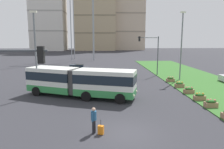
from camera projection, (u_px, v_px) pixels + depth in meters
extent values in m
plane|color=#2D2D33|center=(126.00, 133.00, 13.74)|extent=(260.00, 260.00, 0.00)
cube|color=silver|center=(105.00, 82.00, 21.29)|extent=(6.47, 4.14, 2.55)
cube|color=#338C47|center=(105.00, 91.00, 21.44)|extent=(6.49, 4.16, 0.70)
cube|color=#19232D|center=(105.00, 78.00, 21.22)|extent=(6.52, 4.19, 0.90)
cube|color=silver|center=(53.00, 79.00, 23.14)|extent=(5.77, 4.38, 2.55)
cube|color=#338C47|center=(53.00, 87.00, 23.29)|extent=(5.79, 4.41, 0.70)
cube|color=#19232D|center=(53.00, 75.00, 23.07)|extent=(5.82, 4.44, 0.90)
cylinder|color=#383838|center=(78.00, 81.00, 22.03)|extent=(2.40, 2.40, 2.45)
cylinder|color=black|center=(125.00, 92.00, 22.24)|extent=(1.04, 0.56, 1.00)
cylinder|color=black|center=(120.00, 99.00, 19.86)|extent=(1.04, 0.56, 1.00)
cylinder|color=black|center=(95.00, 90.00, 23.08)|extent=(1.04, 0.56, 1.00)
cylinder|color=black|center=(86.00, 96.00, 20.69)|extent=(1.04, 0.56, 1.00)
cylinder|color=black|center=(51.00, 87.00, 24.96)|extent=(1.03, 0.66, 1.00)
cylinder|color=black|center=(36.00, 91.00, 22.66)|extent=(1.03, 0.66, 1.00)
sphere|color=#F9EFC6|center=(136.00, 91.00, 21.56)|extent=(0.24, 0.24, 0.24)
sphere|color=#F9EFC6|center=(134.00, 96.00, 19.84)|extent=(0.24, 0.24, 0.24)
cube|color=#19234C|center=(78.00, 70.00, 37.70)|extent=(4.41, 1.83, 0.80)
cube|color=black|center=(77.00, 66.00, 37.58)|extent=(2.39, 1.69, 0.60)
cylinder|color=black|center=(87.00, 71.00, 38.68)|extent=(0.64, 0.22, 0.64)
cylinder|color=black|center=(86.00, 72.00, 36.91)|extent=(0.64, 0.22, 0.64)
cylinder|color=black|center=(70.00, 71.00, 38.57)|extent=(0.64, 0.22, 0.64)
cylinder|color=black|center=(69.00, 72.00, 36.80)|extent=(0.64, 0.22, 0.64)
cylinder|color=black|center=(222.00, 79.00, 30.90)|extent=(0.65, 0.24, 0.64)
cylinder|color=black|center=(94.00, 126.00, 13.76)|extent=(0.16, 0.16, 0.90)
cylinder|color=black|center=(93.00, 127.00, 13.57)|extent=(0.16, 0.16, 0.90)
cylinder|color=#23517A|center=(94.00, 116.00, 13.54)|extent=(0.36, 0.36, 0.60)
sphere|color=tan|center=(94.00, 109.00, 13.47)|extent=(0.24, 0.24, 0.24)
cylinder|color=#23517A|center=(95.00, 115.00, 13.77)|extent=(0.10, 0.10, 0.55)
cylinder|color=#23517A|center=(92.00, 118.00, 13.32)|extent=(0.10, 0.10, 0.55)
cube|color=orange|center=(101.00, 130.00, 13.51)|extent=(0.42, 0.34, 0.56)
cylinder|color=black|center=(101.00, 123.00, 13.43)|extent=(0.03, 0.03, 0.40)
cube|color=#937051|center=(211.00, 105.00, 18.74)|extent=(1.10, 0.56, 0.44)
ellipsoid|color=#2D6B28|center=(211.00, 101.00, 18.68)|extent=(0.99, 0.50, 0.28)
sphere|color=#EF7566|center=(208.00, 100.00, 18.66)|extent=(0.20, 0.20, 0.20)
sphere|color=#EF7566|center=(211.00, 100.00, 18.75)|extent=(0.20, 0.20, 0.20)
sphere|color=#EF7566|center=(215.00, 100.00, 18.62)|extent=(0.20, 0.20, 0.20)
cube|color=#937051|center=(200.00, 98.00, 20.93)|extent=(1.10, 0.56, 0.44)
ellipsoid|color=#2D6B28|center=(200.00, 95.00, 20.87)|extent=(0.99, 0.50, 0.28)
sphere|color=orange|center=(197.00, 94.00, 20.84)|extent=(0.20, 0.20, 0.20)
sphere|color=orange|center=(199.00, 93.00, 20.94)|extent=(0.20, 0.20, 0.20)
sphere|color=orange|center=(203.00, 94.00, 20.81)|extent=(0.20, 0.20, 0.20)
cube|color=#937051|center=(189.00, 91.00, 23.53)|extent=(1.10, 0.56, 0.44)
ellipsoid|color=#2D6B28|center=(189.00, 89.00, 23.47)|extent=(0.99, 0.50, 0.28)
sphere|color=#EF7566|center=(187.00, 88.00, 23.44)|extent=(0.20, 0.20, 0.20)
sphere|color=#EF7566|center=(189.00, 87.00, 23.54)|extent=(0.20, 0.20, 0.20)
sphere|color=#EF7566|center=(192.00, 88.00, 23.41)|extent=(0.20, 0.20, 0.20)
cube|color=#937051|center=(179.00, 86.00, 26.41)|extent=(1.10, 0.56, 0.44)
ellipsoid|color=#2D6B28|center=(180.00, 83.00, 26.35)|extent=(0.99, 0.50, 0.28)
sphere|color=orange|center=(177.00, 82.00, 26.33)|extent=(0.20, 0.20, 0.20)
sphere|color=orange|center=(179.00, 82.00, 26.42)|extent=(0.20, 0.20, 0.20)
sphere|color=orange|center=(182.00, 82.00, 26.29)|extent=(0.20, 0.20, 0.20)
cube|color=#937051|center=(170.00, 80.00, 29.93)|extent=(1.10, 0.56, 0.44)
ellipsoid|color=#2D6B28|center=(170.00, 78.00, 29.88)|extent=(0.99, 0.50, 0.28)
sphere|color=#EF7566|center=(169.00, 77.00, 29.85)|extent=(0.20, 0.20, 0.20)
sphere|color=#EF7566|center=(170.00, 77.00, 29.94)|extent=(0.20, 0.20, 0.20)
sphere|color=#EF7566|center=(173.00, 77.00, 29.82)|extent=(0.20, 0.20, 0.20)
cylinder|color=#474C51|center=(9.00, 51.00, 9.63)|extent=(3.46, 0.10, 0.10)
cube|color=black|center=(41.00, 55.00, 9.72)|extent=(0.28, 0.28, 0.80)
sphere|color=red|center=(41.00, 50.00, 9.68)|extent=(0.16, 0.16, 0.16)
sphere|color=yellow|center=(41.00, 55.00, 9.72)|extent=(0.16, 0.16, 0.16)
sphere|color=green|center=(41.00, 61.00, 9.77)|extent=(0.16, 0.16, 0.16)
cylinder|color=#474C51|center=(158.00, 56.00, 35.21)|extent=(0.16, 0.16, 6.48)
cylinder|color=#474C51|center=(148.00, 38.00, 34.63)|extent=(3.44, 0.10, 0.10)
cube|color=black|center=(139.00, 39.00, 34.60)|extent=(0.28, 0.28, 0.80)
sphere|color=red|center=(139.00, 37.00, 34.56)|extent=(0.16, 0.16, 0.16)
sphere|color=yellow|center=(139.00, 39.00, 34.60)|extent=(0.16, 0.16, 0.16)
sphere|color=green|center=(139.00, 41.00, 34.65)|extent=(0.16, 0.16, 0.16)
cylinder|color=slate|center=(36.00, 56.00, 22.09)|extent=(0.18, 0.18, 8.68)
cube|color=white|center=(33.00, 12.00, 21.35)|extent=(0.70, 0.28, 0.20)
cylinder|color=slate|center=(181.00, 47.00, 30.81)|extent=(0.18, 0.18, 9.73)
cube|color=white|center=(183.00, 12.00, 29.99)|extent=(0.70, 0.28, 0.20)
cube|color=silver|center=(48.00, 13.00, 111.17)|extent=(17.09, 14.57, 39.35)
cube|color=#A4A099|center=(49.00, 31.00, 112.74)|extent=(17.29, 14.77, 0.70)
cube|color=#A4A099|center=(48.00, 12.00, 111.11)|extent=(17.29, 14.77, 0.70)
cube|color=tan|center=(95.00, 0.00, 113.79)|extent=(21.12, 16.99, 53.21)
cube|color=#85765B|center=(96.00, 33.00, 116.67)|extent=(21.32, 17.19, 0.70)
cube|color=#85765B|center=(95.00, 17.00, 115.20)|extent=(21.32, 17.19, 0.70)
cube|color=#85765B|center=(95.00, 0.00, 113.73)|extent=(21.32, 17.19, 0.70)
cube|color=#C6B299|center=(124.00, 15.00, 119.26)|extent=(21.56, 14.36, 39.12)
cube|color=gray|center=(124.00, 32.00, 120.82)|extent=(21.76, 14.56, 0.70)
cube|color=gray|center=(124.00, 14.00, 119.20)|extent=(21.76, 14.56, 0.70)
cylinder|color=gray|center=(94.00, 11.00, 62.91)|extent=(0.24, 0.24, 28.36)
cylinder|color=gray|center=(73.00, 11.00, 62.65)|extent=(0.24, 0.24, 28.36)
cylinder|color=gray|center=(93.00, 9.00, 57.00)|extent=(0.24, 0.24, 28.36)
cylinder|color=gray|center=(70.00, 8.00, 56.74)|extent=(0.24, 0.24, 28.36)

